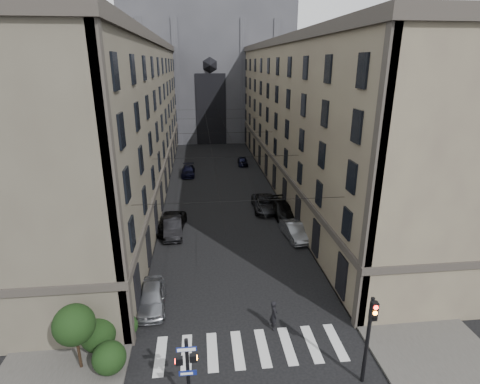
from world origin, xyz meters
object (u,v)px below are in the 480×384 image
object	(u,v)px
car_left_far	(188,171)
traffic_light_right	(369,331)
car_left_midnear	(173,227)
car_right_far	(243,161)
car_right_near	(294,231)
pedestrian_signal_left	(187,368)
car_right_midnear	(265,204)
pedestrian	(274,315)
car_left_near	(152,297)
gothic_tower	(208,54)
car_left_midfar	(172,223)
car_right_midfar	(282,209)

from	to	relation	value
car_left_far	traffic_light_right	bearing A→B (deg)	-75.40
car_left_midnear	car_right_far	xyz separation A→B (m)	(9.86, 25.40, -0.15)
car_right_near	pedestrian_signal_left	bearing A→B (deg)	-125.57
traffic_light_right	car_right_midnear	xyz separation A→B (m)	(-1.00, 24.74, -2.51)
car_right_midnear	car_right_far	distance (m)	19.96
car_left_far	pedestrian	bearing A→B (deg)	-79.62
car_right_near	pedestrian	world-z (taller)	pedestrian
traffic_light_right	car_left_midnear	world-z (taller)	traffic_light_right
pedestrian_signal_left	traffic_light_right	distance (m)	9.18
car_left_near	car_left_midnear	bearing A→B (deg)	83.50
car_right_midnear	car_right_far	xyz separation A→B (m)	(-0.19, 19.96, -0.11)
gothic_tower	car_left_midnear	xyz separation A→B (m)	(-5.45, -53.74, -16.98)
pedestrian_signal_left	pedestrian	bearing A→B (deg)	44.55
traffic_light_right	car_left_midnear	size ratio (longest dim) A/B	1.05
car_right_midnear	car_right_near	bearing A→B (deg)	-76.47
pedestrian_signal_left	car_left_midfar	size ratio (longest dim) A/B	0.75
traffic_light_right	car_right_far	bearing A→B (deg)	91.53
car_right_midnear	car_left_midfar	bearing A→B (deg)	-155.70
car_left_midfar	pedestrian	size ratio (longest dim) A/B	2.67
traffic_light_right	car_right_near	size ratio (longest dim) A/B	1.13
car_left_midfar	car_right_midfar	world-z (taller)	car_right_midfar
gothic_tower	car_left_midnear	world-z (taller)	gothic_tower
car_right_near	car_right_far	world-z (taller)	car_right_near
car_left_midnear	car_right_midfar	distance (m)	12.17
car_right_midnear	pedestrian	bearing A→B (deg)	-96.69
car_right_midnear	pedestrian_signal_left	bearing A→B (deg)	-106.36
car_left_midnear	car_left_far	bearing A→B (deg)	82.99
pedestrian_signal_left	car_left_far	distance (m)	40.17
traffic_light_right	car_left_far	world-z (taller)	traffic_light_right
gothic_tower	car_left_midnear	distance (m)	56.62
car_right_near	pedestrian	distance (m)	13.27
car_left_near	car_left_midnear	distance (m)	11.52
car_left_far	car_right_near	distance (m)	24.85
gothic_tower	car_left_far	distance (m)	37.72
pedestrian	car_right_near	bearing A→B (deg)	-24.93
car_right_near	car_right_midfar	world-z (taller)	car_right_midfar
gothic_tower	pedestrian_signal_left	size ratio (longest dim) A/B	14.50
car_left_midfar	gothic_tower	bearing A→B (deg)	90.37
gothic_tower	car_right_far	xyz separation A→B (m)	(4.41, -28.34, -17.13)
traffic_light_right	car_left_midfar	distance (m)	23.46
car_right_midnear	car_right_midfar	xyz separation A→B (m)	(1.60, -1.94, 0.01)
car_right_far	car_right_near	bearing A→B (deg)	-83.21
car_right_near	car_right_midnear	size ratio (longest dim) A/B	0.82
gothic_tower	car_left_near	bearing A→B (deg)	-95.43
gothic_tower	car_right_near	xyz separation A→B (m)	(6.20, -55.82, -17.04)
car_left_midfar	car_left_far	xyz separation A→B (m)	(1.26, 19.27, -0.06)
car_right_midfar	pedestrian	xyz separation A→B (m)	(-4.49, -18.07, 0.21)
car_left_midnear	car_left_near	bearing A→B (deg)	-97.73
car_left_far	car_right_midnear	xyz separation A→B (m)	(8.99, -14.97, 0.09)
pedestrian	gothic_tower	bearing A→B (deg)	-3.74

